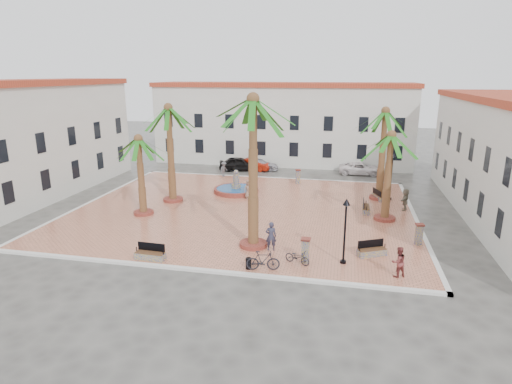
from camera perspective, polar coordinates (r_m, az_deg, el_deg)
ground at (r=33.87m, az=-1.66°, el=-2.52°), size 120.00×120.00×0.00m
plaza at (r=33.84m, az=-1.66°, el=-2.40°), size 26.00×22.00×0.15m
kerb_n at (r=44.21m, az=1.70°, el=1.89°), size 26.30×0.30×0.16m
kerb_s at (r=24.03m, az=-7.93°, el=-10.24°), size 26.30×0.30×0.16m
kerb_e at (r=33.40m, az=20.62°, el=-3.65°), size 0.30×22.30×0.16m
kerb_w at (r=38.90m, az=-20.62°, el=-1.02°), size 0.30×22.30×0.16m
building_north at (r=52.17m, az=3.54°, el=9.17°), size 30.40×7.40×9.50m
building_west at (r=41.46m, az=-28.33°, el=6.09°), size 6.40×24.40×10.00m
fountain at (r=38.56m, az=-2.66°, el=0.38°), size 4.01×4.01×2.07m
palm_nw at (r=35.33m, az=-11.56°, el=9.55°), size 5.30×5.30×8.10m
palm_sw at (r=32.57m, az=-15.34°, el=5.57°), size 4.83×4.83×6.10m
palm_s at (r=24.75m, az=-0.40°, el=10.08°), size 5.55×5.55×9.32m
palm_e at (r=31.48m, az=17.50°, el=5.82°), size 5.02×5.02×6.55m
palm_ne at (r=36.80m, az=16.80°, el=8.99°), size 5.22×5.22×7.79m
bench_s at (r=25.52m, az=-13.92°, el=-8.16°), size 1.80×0.62×0.94m
bench_se at (r=26.17m, az=15.19°, el=-7.67°), size 1.79×1.26×0.92m
bench_e at (r=34.11m, az=14.44°, el=-2.16°), size 0.54×1.75×0.92m
bench_ne at (r=37.71m, az=16.05°, el=-0.61°), size 1.07×1.77×0.89m
lamppost_s at (r=23.99m, az=11.85°, el=-3.65°), size 0.41×0.41×3.80m
lamppost_e at (r=37.41m, az=17.67°, el=3.12°), size 0.44×0.44×4.09m
bollard_se at (r=24.42m, az=6.60°, el=-7.67°), size 0.53×0.53×1.44m
bollard_n at (r=41.74m, az=5.61°, el=2.11°), size 0.60×0.60×1.38m
bollard_e at (r=28.56m, az=20.91°, el=-5.24°), size 0.55×0.55×1.35m
litter_bin at (r=23.66m, az=-1.01°, el=-9.49°), size 0.32×0.32×0.63m
cyclist_a at (r=25.78m, az=2.01°, el=-5.91°), size 0.74×0.57×1.81m
bicycle_a at (r=24.31m, az=5.54°, el=-8.63°), size 1.61×1.08×0.80m
cyclist_b at (r=23.80m, az=18.46°, el=-8.82°), size 1.01×0.94×1.66m
bicycle_b at (r=23.41m, az=0.94°, el=-9.14°), size 1.90×0.85×1.10m
pedestrian_fountain_a at (r=36.46m, az=-1.03°, el=0.37°), size 0.94×0.87×1.62m
pedestrian_fountain_b at (r=36.39m, az=-0.54°, el=0.53°), size 1.11×0.53×1.85m
pedestrian_north at (r=44.49m, az=-4.31°, el=3.07°), size 0.92×1.16×1.58m
pedestrian_east at (r=35.29m, az=19.27°, el=-0.94°), size 0.88×1.67×1.72m
car_black at (r=47.91m, az=-2.23°, el=3.78°), size 4.79×2.75×1.53m
car_red at (r=48.15m, az=-0.34°, el=3.72°), size 4.23×2.35×1.32m
car_silver at (r=48.18m, az=0.47°, el=3.68°), size 4.37×2.05×1.23m
car_white at (r=47.31m, az=13.78°, el=3.04°), size 4.63×2.14×1.28m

